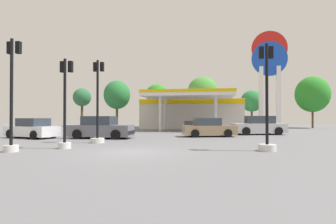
{
  "coord_description": "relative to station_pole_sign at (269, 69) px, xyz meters",
  "views": [
    {
      "loc": [
        3.54,
        -12.25,
        1.66
      ],
      "look_at": [
        -0.78,
        17.09,
        2.07
      ],
      "focal_mm": 29.62,
      "sensor_mm": 36.0,
      "label": 1
    }
  ],
  "objects": [
    {
      "name": "station_pole_sign",
      "position": [
        0.0,
        0.0,
        0.0
      ],
      "size": [
        3.61,
        0.56,
        10.49
      ],
      "color": "white",
      "rests_on": "ground"
    },
    {
      "name": "car_0",
      "position": [
        -6.27,
        -7.61,
        -5.86
      ],
      "size": [
        4.44,
        2.67,
        1.49
      ],
      "color": "black",
      "rests_on": "ground"
    },
    {
      "name": "traffic_signal_0",
      "position": [
        -13.49,
        -16.75,
        -4.68
      ],
      "size": [
        0.65,
        0.67,
        4.56
      ],
      "color": "silver",
      "rests_on": "ground"
    },
    {
      "name": "traffic_signal_1",
      "position": [
        -15.27,
        -18.3,
        -4.41
      ],
      "size": [
        0.65,
        0.68,
        5.23
      ],
      "color": "silver",
      "rests_on": "ground"
    },
    {
      "name": "ground_plane",
      "position": [
        -9.8,
        -17.66,
        -6.53
      ],
      "size": [
        90.0,
        90.0,
        0.0
      ],
      "primitive_type": "plane",
      "color": "slate",
      "rests_on": "ground"
    },
    {
      "name": "gas_station",
      "position": [
        -8.47,
        6.66,
        -4.4
      ],
      "size": [
        13.0,
        12.81,
        4.38
      ],
      "color": "beige",
      "rests_on": "ground"
    },
    {
      "name": "tree_1",
      "position": [
        -19.72,
        9.55,
        -1.77
      ],
      "size": [
        3.91,
        3.91,
        6.89
      ],
      "color": "brown",
      "rests_on": "ground"
    },
    {
      "name": "tree_5",
      "position": [
        7.68,
        10.04,
        -1.95
      ],
      "size": [
        4.46,
        4.46,
        7.01
      ],
      "color": "brown",
      "rests_on": "ground"
    },
    {
      "name": "traffic_signal_2",
      "position": [
        -13.0,
        -13.74,
        -4.89
      ],
      "size": [
        0.84,
        0.84,
        5.07
      ],
      "color": "silver",
      "rests_on": "ground"
    },
    {
      "name": "tree_3",
      "position": [
        -7.15,
        12.06,
        -1.08
      ],
      "size": [
        4.46,
        4.46,
        7.53
      ],
      "color": "brown",
      "rests_on": "ground"
    },
    {
      "name": "car_2",
      "position": [
        -14.12,
        -10.46,
        -5.79
      ],
      "size": [
        4.61,
        2.17,
        1.64
      ],
      "color": "black",
      "rests_on": "ground"
    },
    {
      "name": "traffic_signal_3",
      "position": [
        -3.55,
        -16.32,
        -4.9
      ],
      "size": [
        0.81,
        0.81,
        5.06
      ],
      "color": "silver",
      "rests_on": "ground"
    },
    {
      "name": "tree_2",
      "position": [
        -13.86,
        10.47,
        -1.7
      ],
      "size": [
        3.34,
        3.34,
        6.33
      ],
      "color": "brown",
      "rests_on": "ground"
    },
    {
      "name": "car_3",
      "position": [
        -19.31,
        -10.94,
        -5.86
      ],
      "size": [
        4.46,
        2.87,
        1.48
      ],
      "color": "black",
      "rests_on": "ground"
    },
    {
      "name": "car_1",
      "position": [
        -1.91,
        -4.45,
        -5.78
      ],
      "size": [
        4.92,
        2.89,
        1.65
      ],
      "color": "black",
      "rests_on": "ground"
    },
    {
      "name": "tree_0",
      "position": [
        -26.25,
        11.72,
        -1.96
      ],
      "size": [
        2.83,
        2.83,
        6.07
      ],
      "color": "brown",
      "rests_on": "ground"
    },
    {
      "name": "tree_4",
      "position": [
        -0.09,
        11.49,
        -2.75
      ],
      "size": [
        3.13,
        3.13,
        5.34
      ],
      "color": "brown",
      "rests_on": "ground"
    }
  ]
}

